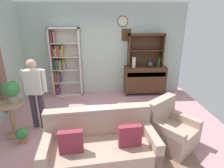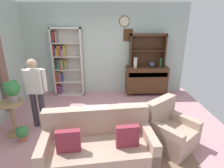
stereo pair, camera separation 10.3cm
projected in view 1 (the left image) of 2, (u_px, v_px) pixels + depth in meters
name	position (u px, v px, depth m)	size (l,w,h in m)	color
ground_plane	(108.00, 126.00, 4.15)	(5.40, 4.60, 0.02)	#C68C93
wall_back	(105.00, 50.00, 5.68)	(5.00, 0.09, 2.80)	#ADC1B7
area_rug	(118.00, 133.00, 3.88)	(2.66, 2.12, 0.01)	#846651
bookshelf	(64.00, 63.00, 5.55)	(0.90, 0.30, 2.10)	silver
sideboard	(145.00, 79.00, 5.80)	(1.30, 0.45, 0.92)	#422816
sideboard_hutch	(146.00, 45.00, 5.55)	(1.10, 0.26, 1.00)	#422816
vase_tall	(134.00, 62.00, 5.51)	(0.11, 0.11, 0.31)	beige
vase_round	(150.00, 64.00, 5.58)	(0.15, 0.15, 0.17)	#33476B
bottle_wine	(159.00, 62.00, 5.55)	(0.07, 0.07, 0.29)	#194223
couch_floral	(100.00, 147.00, 2.99)	(1.88, 1.02, 0.90)	tan
armchair_floral	(170.00, 130.00, 3.48)	(1.07, 1.08, 0.88)	tan
plant_stand	(12.00, 116.00, 3.67)	(0.52, 0.52, 0.73)	#A87F56
potted_plant_large	(11.00, 90.00, 3.55)	(0.32, 0.32, 0.44)	gray
potted_plant_small	(22.00, 134.00, 3.53)	(0.23, 0.23, 0.32)	#AD6B4C
person_reading	(35.00, 90.00, 3.82)	(0.52, 0.22, 1.56)	#38333D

